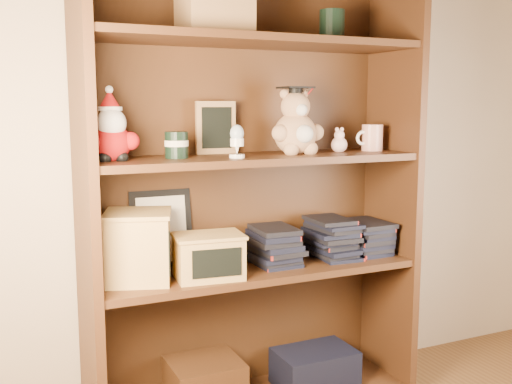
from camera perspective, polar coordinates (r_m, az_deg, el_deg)
bookcase at (r=2.16m, az=-0.63°, el=-0.91°), size 1.20×0.35×1.60m
shelf_lower at (r=2.16m, az=0.00°, el=-7.42°), size 1.14×0.33×0.02m
shelf_upper at (r=2.09m, az=0.00°, el=3.19°), size 1.14×0.33×0.02m
santa_plush at (r=1.92m, az=-13.64°, el=5.50°), size 0.17×0.12×0.24m
teachers_tin at (r=1.98m, az=-7.58°, el=4.49°), size 0.08×0.08×0.09m
chalkboard_plaque at (r=2.15m, az=-3.87°, el=6.05°), size 0.15×0.08×0.19m
egg_cup at (r=1.98m, az=-1.82°, el=4.97°), size 0.05×0.05×0.11m
grad_teddy_bear at (r=2.15m, az=3.85°, el=6.13°), size 0.20×0.17×0.25m
pink_figurine at (r=2.25m, az=7.93°, el=4.70°), size 0.06×0.06×0.10m
teacher_mug at (r=2.33m, az=10.96°, el=5.10°), size 0.11×0.08×0.10m
certificate_frame at (r=2.15m, az=-9.00°, el=-3.48°), size 0.22×0.06×0.28m
treats_box at (r=2.00m, az=-11.12°, el=-5.08°), size 0.27×0.27×0.23m
pencils_box at (r=2.01m, az=-4.52°, el=-6.08°), size 0.24×0.19×0.15m
book_stack_left at (r=2.18m, az=1.77°, el=-5.26°), size 0.14×0.20×0.13m
book_stack_mid at (r=2.29m, az=7.29°, el=-4.23°), size 0.14×0.20×0.16m
book_stack_right at (r=2.37m, az=10.40°, el=-4.24°), size 0.14×0.20×0.13m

